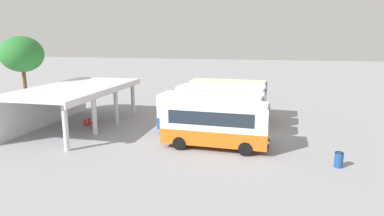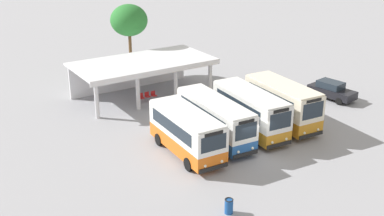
{
  "view_description": "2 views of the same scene",
  "coord_description": "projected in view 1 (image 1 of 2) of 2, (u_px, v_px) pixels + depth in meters",
  "views": [
    {
      "loc": [
        -25.01,
        -0.51,
        7.32
      ],
      "look_at": [
        -0.85,
        4.95,
        2.06
      ],
      "focal_mm": 31.02,
      "sensor_mm": 36.0,
      "label": 1
    },
    {
      "loc": [
        -19.59,
        -22.93,
        15.36
      ],
      "look_at": [
        -0.89,
        6.37,
        1.63
      ],
      "focal_mm": 44.87,
      "sensor_mm": 36.0,
      "label": 2
    }
  ],
  "objects": [
    {
      "name": "ground_plane",
      "position": [
        257.0,
        135.0,
        25.5
      ],
      "size": [
        180.0,
        180.0,
        0.0
      ],
      "primitive_type": "plane",
      "color": "#939399"
    },
    {
      "name": "city_bus_nearest_orange",
      "position": [
        215.0,
        123.0,
        22.2
      ],
      "size": [
        2.64,
        7.22,
        3.15
      ],
      "color": "black",
      "rests_on": "ground"
    },
    {
      "name": "city_bus_second_in_row",
      "position": [
        210.0,
        112.0,
        25.26
      ],
      "size": [
        2.6,
        8.09,
        3.14
      ],
      "color": "black",
      "rests_on": "ground"
    },
    {
      "name": "city_bus_middle_cream",
      "position": [
        221.0,
        104.0,
        28.02
      ],
      "size": [
        2.86,
        7.65,
        3.33
      ],
      "color": "black",
      "rests_on": "ground"
    },
    {
      "name": "city_bus_fourth_amber",
      "position": [
        228.0,
        97.0,
        30.82
      ],
      "size": [
        2.82,
        7.22,
        3.47
      ],
      "color": "black",
      "rests_on": "ground"
    },
    {
      "name": "parked_car_flank",
      "position": [
        218.0,
        94.0,
        39.13
      ],
      "size": [
        2.4,
        4.49,
        1.62
      ],
      "color": "black",
      "rests_on": "ground"
    },
    {
      "name": "terminal_canopy",
      "position": [
        69.0,
        95.0,
        27.49
      ],
      "size": [
        12.56,
        6.4,
        3.4
      ],
      "color": "silver",
      "rests_on": "ground"
    },
    {
      "name": "waiting_chair_end_by_column",
      "position": [
        87.0,
        124.0,
        26.62
      ],
      "size": [
        0.46,
        0.46,
        0.86
      ],
      "color": "slate",
      "rests_on": "ground"
    },
    {
      "name": "waiting_chair_second_from_end",
      "position": [
        90.0,
        122.0,
        27.19
      ],
      "size": [
        0.46,
        0.46,
        0.86
      ],
      "color": "slate",
      "rests_on": "ground"
    },
    {
      "name": "waiting_chair_middle_seat",
      "position": [
        95.0,
        121.0,
        27.74
      ],
      "size": [
        0.46,
        0.46,
        0.86
      ],
      "color": "slate",
      "rests_on": "ground"
    },
    {
      "name": "roadside_tree_behind_canopy",
      "position": [
        22.0,
        54.0,
        29.68
      ],
      "size": [
        3.76,
        3.76,
        7.48
      ],
      "color": "brown",
      "rests_on": "ground"
    },
    {
      "name": "litter_bin_apron",
      "position": [
        339.0,
        160.0,
        19.05
      ],
      "size": [
        0.49,
        0.49,
        0.9
      ],
      "color": "#19478C",
      "rests_on": "ground"
    }
  ]
}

